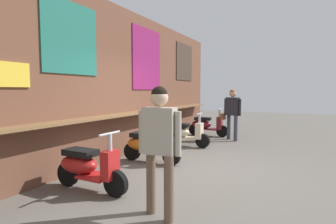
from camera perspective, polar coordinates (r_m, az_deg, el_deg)
The scene contains 8 objects.
ground_plane at distance 5.66m, azimuth 5.41°, elevation -11.78°, with size 31.06×31.06×0.00m, color #605B54.
market_stall_facade at distance 6.45m, azimuth -11.48°, elevation 6.09°, with size 11.09×0.61×3.55m.
scooter_red at distance 4.57m, azimuth -16.88°, elevation -10.92°, with size 0.46×1.40×0.97m.
scooter_orange at distance 6.03m, azimuth -4.29°, elevation -6.97°, with size 0.46×1.40×0.97m.
scooter_cream at distance 7.73m, azimuth 3.24°, elevation -4.40°, with size 0.46×1.40×0.97m.
scooter_maroon at distance 9.56m, azimuth 8.04°, elevation -2.71°, with size 0.47×1.40×0.97m.
shopper_with_handbag at distance 8.82m, azimuth 13.39°, elevation 0.52°, with size 0.33×0.66×1.63m.
shopper_browsing at distance 3.33m, azimuth -1.83°, elevation -5.47°, with size 0.24×0.56×1.65m.
Camera 1 is at (-5.06, -1.99, 1.59)m, focal length 28.79 mm.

